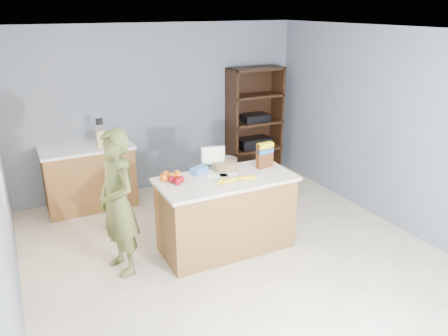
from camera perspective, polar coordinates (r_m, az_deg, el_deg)
name	(u,v)px	position (r m, az deg, el deg)	size (l,w,h in m)	color
floor	(238,259)	(5.10, 1.81, -11.84)	(4.50, 5.00, 0.02)	beige
walls	(240,118)	(4.44, 2.04, 6.48)	(4.52, 5.02, 2.51)	slate
counter_peninsula	(226,216)	(5.12, 0.25, -6.31)	(1.56, 0.76, 0.90)	brown
back_cabinet	(89,177)	(6.45, -17.16, -1.11)	(1.24, 0.62, 0.90)	brown
shelving_unit	(253,124)	(7.36, 3.80, 5.78)	(0.90, 0.40, 1.80)	black
person	(118,203)	(4.68, -13.69, -4.53)	(0.58, 0.38, 1.59)	#4F5829
knife_block	(101,138)	(6.25, -15.77, 3.84)	(0.12, 0.10, 0.31)	tan
envelopes	(224,175)	(4.99, -0.05, -0.95)	(0.37, 0.17, 0.00)	white
bananas	(237,179)	(4.82, 1.66, -1.49)	(0.52, 0.24, 0.05)	yellow
apples	(177,180)	(4.78, -6.19, -1.58)	(0.16, 0.17, 0.08)	maroon
oranges	(170,176)	(4.90, -7.06, -1.03)	(0.26, 0.17, 0.08)	orange
blue_carton	(199,170)	(5.03, -3.27, -0.33)	(0.18, 0.12, 0.08)	blue
salad_bowl	(225,165)	(5.15, 0.09, 0.41)	(0.30, 0.30, 0.13)	#267219
tv	(213,156)	(5.14, -1.45, 1.58)	(0.28, 0.12, 0.28)	silver
cereal_box	(265,153)	(5.20, 5.36, 1.92)	(0.21, 0.09, 0.31)	#592B14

